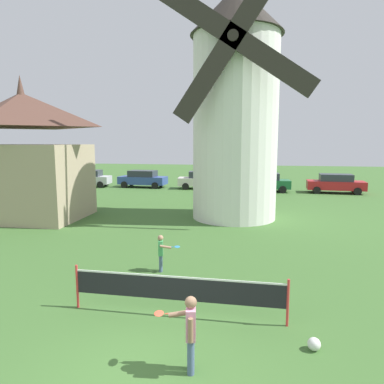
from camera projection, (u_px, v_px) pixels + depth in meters
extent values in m
plane|color=#3D662D|center=(144.00, 377.00, 6.19)|extent=(120.00, 120.00, 0.00)
cylinder|color=white|center=(235.00, 130.00, 18.76)|extent=(4.48, 4.48, 9.56)
cone|color=#28231E|center=(237.00, 10.00, 17.92)|extent=(4.83, 4.83, 2.46)
cylinder|color=#28231E|center=(233.00, 37.00, 15.78)|extent=(0.50, 0.60, 0.50)
cube|color=#332D28|center=(233.00, 36.00, 15.63)|extent=(7.65, 0.12, 5.55)
cube|color=#332D28|center=(233.00, 36.00, 15.63)|extent=(5.55, 0.12, 7.65)
cylinder|color=red|center=(77.00, 286.00, 8.75)|extent=(0.06, 0.06, 1.10)
cylinder|color=red|center=(288.00, 303.00, 7.85)|extent=(0.06, 0.06, 1.10)
cube|color=black|center=(177.00, 289.00, 8.29)|extent=(5.04, 0.01, 0.55)
cube|color=white|center=(177.00, 277.00, 8.24)|extent=(5.04, 0.02, 0.04)
cylinder|color=slate|center=(191.00, 357.00, 6.23)|extent=(0.13, 0.13, 0.64)
cylinder|color=slate|center=(191.00, 353.00, 6.37)|extent=(0.13, 0.13, 0.64)
cube|color=pink|center=(191.00, 323.00, 6.21)|extent=(0.22, 0.34, 0.57)
sphere|color=#89664C|center=(191.00, 302.00, 6.16)|extent=(0.21, 0.21, 0.21)
cylinder|color=#89664C|center=(191.00, 330.00, 6.02)|extent=(0.09, 0.09, 0.43)
cylinder|color=#89664C|center=(180.00, 314.00, 6.39)|extent=(0.45, 0.16, 0.17)
cylinder|color=#D84C33|center=(171.00, 313.00, 6.39)|extent=(0.22, 0.06, 0.04)
ellipsoid|color=#D84C33|center=(159.00, 313.00, 6.39)|extent=(0.22, 0.27, 0.03)
cylinder|color=slate|center=(161.00, 262.00, 11.34)|extent=(0.11, 0.11, 0.54)
cylinder|color=slate|center=(161.00, 264.00, 11.20)|extent=(0.11, 0.11, 0.54)
cube|color=#4CB266|center=(161.00, 248.00, 11.20)|extent=(0.20, 0.29, 0.48)
sphere|color=tan|center=(160.00, 238.00, 11.16)|extent=(0.18, 0.18, 0.18)
cylinder|color=tan|center=(161.00, 247.00, 11.37)|extent=(0.08, 0.08, 0.36)
cylinder|color=tan|center=(166.00, 247.00, 11.05)|extent=(0.37, 0.16, 0.14)
cylinder|color=#338CCC|center=(170.00, 247.00, 11.06)|extent=(0.22, 0.07, 0.04)
ellipsoid|color=#338CCC|center=(177.00, 247.00, 11.06)|extent=(0.23, 0.27, 0.03)
sphere|color=silver|center=(314.00, 344.00, 6.98)|extent=(0.26, 0.26, 0.26)
cube|color=silver|center=(89.00, 180.00, 32.98)|extent=(4.05, 2.11, 0.70)
cube|color=#2D333D|center=(89.00, 173.00, 32.89)|extent=(2.32, 1.72, 0.56)
cylinder|color=black|center=(106.00, 183.00, 33.77)|extent=(0.62, 0.24, 0.60)
cylinder|color=black|center=(100.00, 185.00, 32.09)|extent=(0.62, 0.24, 0.60)
cylinder|color=black|center=(79.00, 182.00, 33.96)|extent=(0.62, 0.24, 0.60)
cylinder|color=black|center=(72.00, 184.00, 32.28)|extent=(0.62, 0.24, 0.60)
cube|color=#334C99|center=(143.00, 180.00, 32.55)|extent=(4.44, 1.93, 0.70)
cube|color=#2D333D|center=(143.00, 174.00, 32.46)|extent=(2.52, 1.63, 0.56)
cylinder|color=black|center=(161.00, 183.00, 33.07)|extent=(0.61, 0.21, 0.60)
cylinder|color=black|center=(155.00, 186.00, 31.44)|extent=(0.61, 0.21, 0.60)
cylinder|color=black|center=(132.00, 183.00, 33.76)|extent=(0.61, 0.21, 0.60)
cylinder|color=black|center=(124.00, 185.00, 32.12)|extent=(0.61, 0.21, 0.60)
cube|color=silver|center=(203.00, 182.00, 31.50)|extent=(4.62, 2.20, 0.70)
cube|color=#2D333D|center=(203.00, 175.00, 31.42)|extent=(2.65, 1.77, 0.56)
cylinder|color=black|center=(220.00, 184.00, 32.30)|extent=(0.62, 0.25, 0.60)
cylinder|color=black|center=(220.00, 187.00, 30.62)|extent=(0.62, 0.25, 0.60)
cylinder|color=black|center=(187.00, 184.00, 32.49)|extent=(0.62, 0.25, 0.60)
cylinder|color=black|center=(186.00, 186.00, 30.81)|extent=(0.62, 0.25, 0.60)
cube|color=#1E6638|center=(264.00, 184.00, 29.69)|extent=(4.34, 1.94, 0.70)
cube|color=#2D333D|center=(264.00, 176.00, 29.60)|extent=(2.46, 1.63, 0.56)
cylinder|color=black|center=(280.00, 187.00, 30.40)|extent=(0.61, 0.21, 0.60)
cylinder|color=black|center=(283.00, 190.00, 28.72)|extent=(0.61, 0.21, 0.60)
cylinder|color=black|center=(246.00, 187.00, 30.74)|extent=(0.61, 0.21, 0.60)
cylinder|color=black|center=(247.00, 189.00, 29.07)|extent=(0.61, 0.21, 0.60)
cube|color=red|center=(335.00, 185.00, 28.78)|extent=(4.56, 1.93, 0.70)
cube|color=#2D333D|center=(336.00, 178.00, 28.69)|extent=(2.58, 1.63, 0.56)
cylinder|color=black|center=(353.00, 189.00, 29.30)|extent=(0.61, 0.21, 0.60)
cylinder|color=black|center=(358.00, 191.00, 27.66)|extent=(0.61, 0.21, 0.60)
cylinder|color=black|center=(315.00, 188.00, 30.00)|extent=(0.61, 0.21, 0.60)
cylinder|color=black|center=(317.00, 190.00, 28.36)|extent=(0.61, 0.21, 0.60)
cube|color=tan|center=(26.00, 182.00, 19.05)|extent=(6.13, 4.57, 4.00)
pyramid|color=brown|center=(22.00, 110.00, 18.52)|extent=(6.43, 4.80, 1.80)
cone|color=brown|center=(21.00, 92.00, 18.40)|extent=(0.70, 0.70, 1.80)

